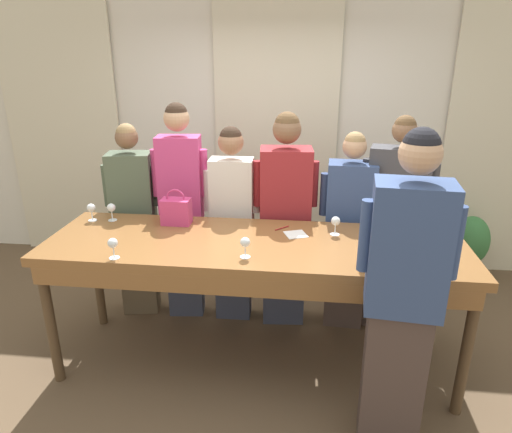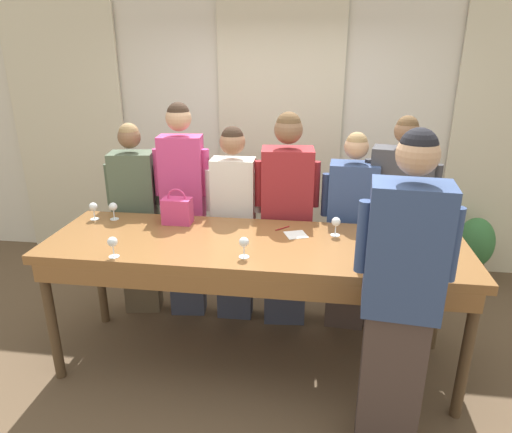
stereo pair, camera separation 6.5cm
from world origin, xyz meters
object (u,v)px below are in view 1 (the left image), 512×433
object	(u,v)px
wine_glass_back_left	(91,209)
guest_pink_top	(182,209)
guest_cream_sweater	(232,222)
wine_glass_center_mid	(336,222)
guest_striped_shirt	(285,220)
tasting_bar	(254,254)
host_pouring	(402,298)
wine_glass_center_left	(113,244)
wine_glass_center_right	(111,209)
wine_glass_back_mid	(421,253)
guest_navy_coat	(348,232)
handbag	(176,211)
guest_beige_cap	(394,226)
wine_bottle	(365,251)
wine_glass_front_right	(245,243)
potted_plant	(470,246)
wine_glass_front_mid	(401,224)
guest_olive_jacket	(135,220)

from	to	relation	value
wine_glass_back_left	guest_pink_top	distance (m)	0.71
wine_glass_back_left	guest_cream_sweater	size ratio (longest dim) A/B	0.08
guest_pink_top	wine_glass_center_mid	bearing A→B (deg)	-19.54
guest_striped_shirt	tasting_bar	bearing A→B (deg)	-105.03
host_pouring	guest_cream_sweater	bearing A→B (deg)	132.27
wine_glass_back_left	wine_glass_center_left	bearing A→B (deg)	-54.91
guest_pink_top	tasting_bar	bearing A→B (deg)	-43.46
guest_pink_top	guest_cream_sweater	world-z (taller)	guest_pink_top
wine_glass_center_left	wine_glass_center_right	xyz separation A→B (m)	(-0.29, 0.65, 0.00)
wine_glass_back_mid	guest_navy_coat	world-z (taller)	guest_navy_coat
handbag	guest_beige_cap	world-z (taller)	guest_beige_cap
tasting_bar	wine_glass_center_right	distance (m)	1.19
wine_bottle	guest_navy_coat	xyz separation A→B (m)	(-0.01, 0.94, -0.26)
wine_glass_front_right	wine_glass_back_mid	xyz separation A→B (m)	(1.06, -0.03, 0.00)
guest_cream_sweater	guest_navy_coat	distance (m)	0.95
wine_glass_back_mid	host_pouring	distance (m)	0.39
guest_pink_top	potted_plant	bearing A→B (deg)	18.41
wine_glass_front_mid	wine_glass_front_right	bearing A→B (deg)	-155.87
wine_glass_back_left	wine_glass_center_right	bearing A→B (deg)	8.00
potted_plant	handbag	bearing A→B (deg)	-154.44
guest_beige_cap	wine_bottle	bearing A→B (deg)	-109.90
guest_olive_jacket	potted_plant	bearing A→B (deg)	16.04
tasting_bar	guest_cream_sweater	bearing A→B (deg)	111.89
wine_glass_front_mid	wine_glass_center_right	distance (m)	2.14
wine_bottle	guest_cream_sweater	bearing A→B (deg)	135.57
wine_glass_front_right	wine_glass_front_mid	bearing A→B (deg)	24.13
wine_glass_center_mid	guest_olive_jacket	world-z (taller)	guest_olive_jacket
host_pouring	wine_glass_center_right	bearing A→B (deg)	155.78
wine_glass_back_mid	guest_beige_cap	xyz separation A→B (m)	(0.01, 0.91, -0.18)
wine_glass_back_mid	guest_navy_coat	xyz separation A→B (m)	(-0.35, 0.91, -0.24)
wine_glass_back_left	guest_beige_cap	size ratio (longest dim) A/B	0.08
wine_glass_back_left	host_pouring	xyz separation A→B (m)	(2.16, -0.88, -0.12)
wine_glass_front_mid	wine_glass_back_mid	size ratio (longest dim) A/B	1.00
wine_glass_center_mid	potted_plant	distance (m)	2.06
wine_glass_back_left	host_pouring	world-z (taller)	host_pouring
wine_glass_center_left	host_pouring	bearing A→B (deg)	-8.52
wine_glass_back_left	guest_striped_shirt	distance (m)	1.52
handbag	wine_glass_center_right	world-z (taller)	handbag
guest_cream_sweater	wine_glass_front_right	bearing A→B (deg)	-75.29
guest_pink_top	guest_cream_sweater	xyz separation A→B (m)	(0.42, -0.00, -0.09)
wine_bottle	wine_glass_center_mid	xyz separation A→B (m)	(-0.15, 0.50, -0.01)
wine_glass_front_right	guest_olive_jacket	xyz separation A→B (m)	(-1.07, 0.88, -0.22)
guest_navy_coat	wine_glass_front_right	bearing A→B (deg)	-129.08
wine_bottle	guest_pink_top	world-z (taller)	guest_pink_top
potted_plant	guest_pink_top	bearing A→B (deg)	-161.59
wine_bottle	host_pouring	size ratio (longest dim) A/B	0.16
wine_glass_back_left	guest_olive_jacket	xyz separation A→B (m)	(0.18, 0.37, -0.22)
guest_olive_jacket	guest_pink_top	distance (m)	0.43
guest_striped_shirt	guest_cream_sweater	bearing A→B (deg)	180.00
handbag	guest_striped_shirt	distance (m)	0.89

